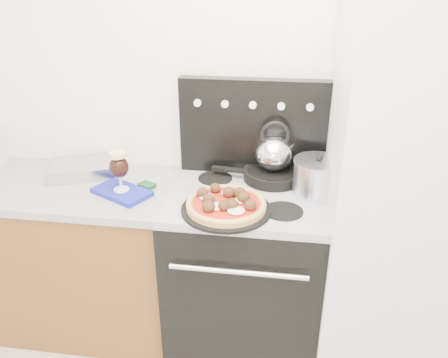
% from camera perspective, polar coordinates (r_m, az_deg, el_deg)
% --- Properties ---
extents(room_shell, '(3.52, 3.01, 2.52)m').
position_cam_1_polar(room_shell, '(1.22, -4.47, -6.66)').
color(room_shell, '#B9B3AA').
rests_on(room_shell, ground).
extents(base_cabinet, '(1.45, 0.60, 0.86)m').
position_cam_1_polar(base_cabinet, '(2.72, -21.42, -9.27)').
color(base_cabinet, brown).
rests_on(base_cabinet, ground).
extents(countertop, '(1.48, 0.63, 0.04)m').
position_cam_1_polar(countertop, '(2.50, -23.03, -0.71)').
color(countertop, '#A1A1A2').
rests_on(countertop, base_cabinet).
extents(stove_body, '(0.76, 0.65, 0.88)m').
position_cam_1_polar(stove_body, '(2.38, 2.72, -12.27)').
color(stove_body, black).
rests_on(stove_body, ground).
extents(cooktop, '(0.76, 0.65, 0.04)m').
position_cam_1_polar(cooktop, '(2.14, 2.97, -2.43)').
color(cooktop, '#ADADB2').
rests_on(cooktop, stove_body).
extents(backguard, '(0.76, 0.08, 0.50)m').
position_cam_1_polar(backguard, '(2.28, 3.79, 6.79)').
color(backguard, black).
rests_on(backguard, cooktop).
extents(fridge, '(0.64, 0.68, 1.90)m').
position_cam_1_polar(fridge, '(2.15, 21.83, -2.62)').
color(fridge, silver).
rests_on(fridge, ground).
extents(foil_sheet, '(0.40, 0.35, 0.07)m').
position_cam_1_polar(foil_sheet, '(2.49, -17.97, 1.33)').
color(foil_sheet, silver).
rests_on(foil_sheet, countertop).
extents(oven_mitt, '(0.33, 0.28, 0.02)m').
position_cam_1_polar(oven_mitt, '(2.22, -13.21, -1.67)').
color(oven_mitt, '#1A209D').
rests_on(oven_mitt, countertop).
extents(beer_glass, '(0.11, 0.11, 0.20)m').
position_cam_1_polar(beer_glass, '(2.17, -13.50, 1.02)').
color(beer_glass, black).
rests_on(beer_glass, oven_mitt).
extents(pizza_pan, '(0.49, 0.49, 0.01)m').
position_cam_1_polar(pizza_pan, '(1.98, 0.29, -3.96)').
color(pizza_pan, black).
rests_on(pizza_pan, cooktop).
extents(pizza, '(0.45, 0.45, 0.05)m').
position_cam_1_polar(pizza, '(1.96, 0.29, -3.14)').
color(pizza, '#E7BE6F').
rests_on(pizza, pizza_pan).
extents(skillet, '(0.34, 0.34, 0.05)m').
position_cam_1_polar(skillet, '(2.27, 6.41, 0.56)').
color(skillet, black).
rests_on(skillet, cooktop).
extents(tea_kettle, '(0.23, 0.23, 0.22)m').
position_cam_1_polar(tea_kettle, '(2.22, 6.57, 3.76)').
color(tea_kettle, silver).
rests_on(tea_kettle, skillet).
extents(stock_pot, '(0.29, 0.29, 0.17)m').
position_cam_1_polar(stock_pot, '(2.13, 12.11, 0.09)').
color(stock_pot, silver).
rests_on(stock_pot, cooktop).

